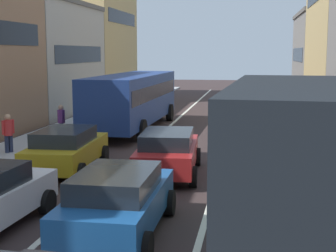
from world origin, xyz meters
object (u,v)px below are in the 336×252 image
(hatchback_centre_lane_third, at_px, (168,151))
(wagon_right_lane_far, at_px, (264,131))
(sedan_centre_lane_second, at_px, (118,200))
(bus_mid_queue_primary, at_px, (133,96))
(pedestrian_far_sidewalk, at_px, (61,120))
(sedan_right_lane_behind_truck, at_px, (277,158))
(pedestrian_mid_sidewalk, at_px, (8,132))
(sedan_left_lane_third, at_px, (66,149))
(removalist_box_truck, at_px, (308,177))

(hatchback_centre_lane_third, xyz_separation_m, wagon_right_lane_far, (3.23, 4.98, 0.00))
(sedan_centre_lane_second, relative_size, bus_mid_queue_primary, 0.41)
(hatchback_centre_lane_third, height_order, pedestrian_far_sidewalk, pedestrian_far_sidewalk)
(sedan_right_lane_behind_truck, height_order, bus_mid_queue_primary, bus_mid_queue_primary)
(pedestrian_mid_sidewalk, bearing_deg, bus_mid_queue_primary, -82.31)
(sedan_left_lane_third, relative_size, bus_mid_queue_primary, 0.41)
(sedan_centre_lane_second, height_order, sedan_left_lane_third, same)
(sedan_centre_lane_second, relative_size, pedestrian_far_sidewalk, 2.59)
(hatchback_centre_lane_third, bearing_deg, sedan_left_lane_third, 87.62)
(pedestrian_mid_sidewalk, bearing_deg, pedestrian_far_sidewalk, -69.52)
(bus_mid_queue_primary, bearing_deg, sedan_left_lane_third, -179.07)
(hatchback_centre_lane_third, bearing_deg, wagon_right_lane_far, -36.74)
(sedan_centre_lane_second, distance_m, pedestrian_mid_sidewalk, 9.97)
(sedan_right_lane_behind_truck, height_order, wagon_right_lane_far, same)
(sedan_centre_lane_second, relative_size, sedan_right_lane_behind_truck, 0.98)
(sedan_left_lane_third, relative_size, pedestrian_far_sidewalk, 2.64)
(sedan_left_lane_third, relative_size, pedestrian_mid_sidewalk, 2.64)
(removalist_box_truck, height_order, sedan_right_lane_behind_truck, removalist_box_truck)
(bus_mid_queue_primary, height_order, pedestrian_far_sidewalk, bus_mid_queue_primary)
(pedestrian_mid_sidewalk, bearing_deg, removalist_box_truck, 168.91)
(sedan_centre_lane_second, bearing_deg, sedan_left_lane_third, 30.93)
(removalist_box_truck, distance_m, sedan_centre_lane_second, 4.44)
(sedan_centre_lane_second, distance_m, wagon_right_lane_far, 11.08)
(sedan_left_lane_third, height_order, bus_mid_queue_primary, bus_mid_queue_primary)
(wagon_right_lane_far, relative_size, pedestrian_far_sidewalk, 2.60)
(removalist_box_truck, distance_m, sedan_right_lane_behind_truck, 7.19)
(sedan_centre_lane_second, distance_m, bus_mid_queue_primary, 15.29)
(sedan_left_lane_third, xyz_separation_m, sedan_right_lane_behind_truck, (7.01, -0.32, 0.00))
(sedan_centre_lane_second, height_order, pedestrian_mid_sidewalk, pedestrian_mid_sidewalk)
(sedan_right_lane_behind_truck, distance_m, bus_mid_queue_primary, 12.01)
(hatchback_centre_lane_third, distance_m, sedan_right_lane_behind_truck, 3.55)
(hatchback_centre_lane_third, distance_m, bus_mid_queue_primary, 10.00)
(bus_mid_queue_primary, xyz_separation_m, pedestrian_far_sidewalk, (-2.52, -3.66, -0.81))
(sedan_right_lane_behind_truck, relative_size, pedestrian_mid_sidewalk, 2.63)
(wagon_right_lane_far, distance_m, pedestrian_mid_sidewalk, 10.34)
(wagon_right_lane_far, xyz_separation_m, pedestrian_far_sidewalk, (-9.18, 0.70, 0.15))
(pedestrian_far_sidewalk, bearing_deg, sedan_centre_lane_second, -94.88)
(removalist_box_truck, relative_size, sedan_left_lane_third, 1.78)
(removalist_box_truck, bearing_deg, pedestrian_far_sidewalk, 38.93)
(sedan_centre_lane_second, relative_size, pedestrian_mid_sidewalk, 2.59)
(pedestrian_mid_sidewalk, bearing_deg, wagon_right_lane_far, -131.69)
(sedan_centre_lane_second, xyz_separation_m, sedan_left_lane_third, (-3.31, 5.48, 0.00))
(removalist_box_truck, relative_size, pedestrian_mid_sidewalk, 4.70)
(hatchback_centre_lane_third, height_order, wagon_right_lane_far, same)
(sedan_right_lane_behind_truck, relative_size, pedestrian_far_sidewalk, 2.63)
(sedan_left_lane_third, height_order, pedestrian_far_sidewalk, pedestrian_far_sidewalk)
(wagon_right_lane_far, bearing_deg, sedan_left_lane_third, 126.38)
(sedan_right_lane_behind_truck, height_order, pedestrian_mid_sidewalk, pedestrian_mid_sidewalk)
(removalist_box_truck, distance_m, pedestrian_mid_sidewalk, 14.06)
(removalist_box_truck, bearing_deg, wagon_right_lane_far, 4.81)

